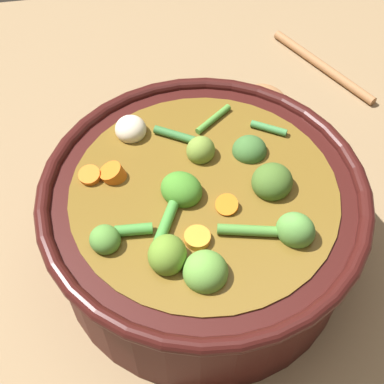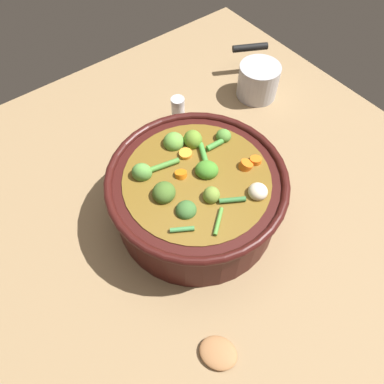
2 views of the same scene
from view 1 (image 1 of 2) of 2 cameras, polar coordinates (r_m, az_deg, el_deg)
ground_plane at (r=0.62m, az=1.10°, el=-6.49°), size 1.10×1.10×0.00m
cooking_pot at (r=0.56m, az=1.20°, el=-3.10°), size 0.33×0.33×0.14m
wooden_spoon at (r=0.81m, az=10.50°, el=11.26°), size 0.19×0.19×0.01m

